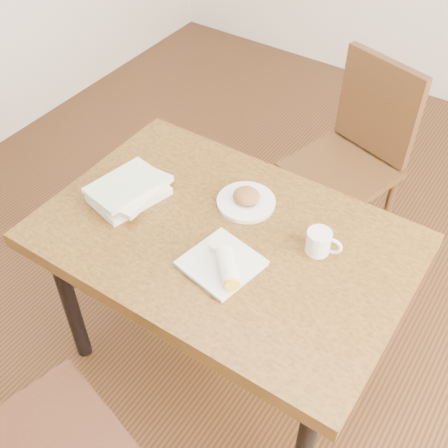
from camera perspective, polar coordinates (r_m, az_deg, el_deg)
The scene contains 7 objects.
ground at distance 2.47m, azimuth 0.00°, elevation -13.35°, with size 4.00×5.00×0.01m, color #472814.
table at distance 1.93m, azimuth 0.00°, elevation -2.80°, with size 1.23×0.82×0.75m.
chair_far at distance 2.62m, azimuth 13.19°, elevation 7.34°, with size 0.52×0.52×0.95m.
plate_scone at distance 1.96m, azimuth 2.27°, elevation 2.45°, with size 0.21×0.21×0.07m.
coffee_mug at distance 1.82m, azimuth 9.70°, elevation -1.78°, with size 0.12×0.08×0.08m.
plate_burrito at distance 1.75m, azimuth -0.06°, elevation -4.11°, with size 0.25×0.25×0.07m.
book_stack at distance 2.01m, azimuth -9.54°, elevation 3.37°, with size 0.23×0.29×0.07m.
Camera 1 is at (0.72, -1.08, 2.10)m, focal length 45.00 mm.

